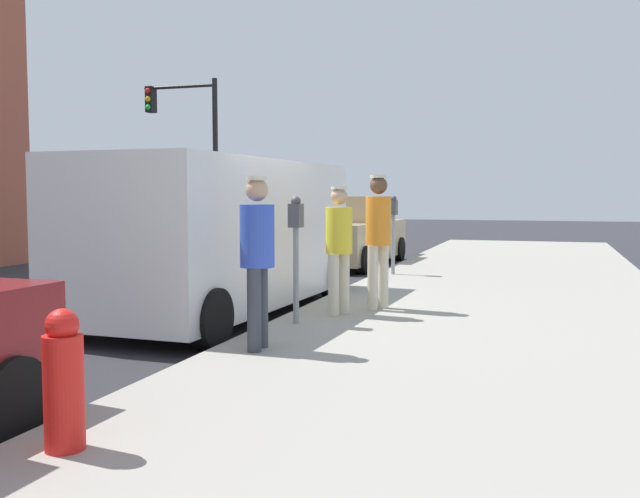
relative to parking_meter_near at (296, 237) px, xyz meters
The scene contains 11 objects.
ground_plane 1.89m from the parking_meter_near, 156.59° to the left, with size 80.00×80.00×0.00m, color #2D2D33.
sidewalk_slab 2.49m from the parking_meter_near, 15.21° to the left, with size 5.00×32.00×0.15m, color #9E998E.
parking_meter_near is the anchor object (origin of this frame).
parking_meter_far 5.55m from the parking_meter_near, 90.00° to the left, with size 0.14×0.18×1.52m.
pedestrian_in_yellow 0.83m from the parking_meter_near, 68.33° to the left, with size 0.34×0.34×1.64m.
pedestrian_in_blue 1.47m from the parking_meter_near, 85.20° to the right, with size 0.34×0.36×1.71m.
pedestrian_in_orange 1.51m from the parking_meter_near, 62.91° to the left, with size 0.34×0.34×1.80m.
parked_van 1.84m from the parking_meter_near, 144.82° to the left, with size 2.28×5.26×2.15m.
parked_sedan_ahead 8.59m from the parking_meter_near, 101.47° to the left, with size 2.07×4.46×1.65m.
traffic_light_corner 14.28m from the parking_meter_near, 123.12° to the left, with size 2.48×0.42×5.20m.
fire_hydrant 4.43m from the parking_meter_near, 88.69° to the right, with size 0.24×0.24×0.86m.
Camera 1 is at (4.19, -8.47, 1.68)m, focal length 39.79 mm.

